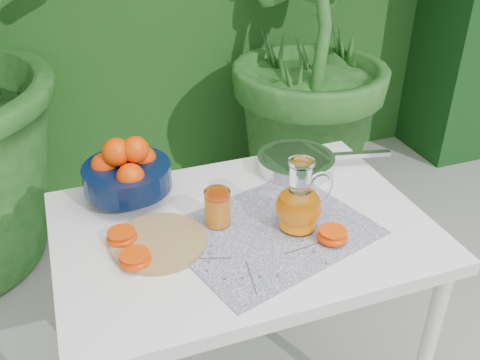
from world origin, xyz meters
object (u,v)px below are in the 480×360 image
object	(u,v)px
fruit_bowl	(127,171)
cutting_board	(159,242)
juice_pitcher	(299,205)
saute_pan	(297,162)
white_table	(242,248)

from	to	relation	value
fruit_bowl	cutting_board	bearing A→B (deg)	-82.64
juice_pitcher	saute_pan	distance (m)	0.32
fruit_bowl	juice_pitcher	xyz separation A→B (m)	(0.40, -0.30, -0.02)
cutting_board	juice_pitcher	size ratio (longest dim) A/B	1.20
cutting_board	fruit_bowl	world-z (taller)	fruit_bowl
cutting_board	saute_pan	world-z (taller)	saute_pan
cutting_board	saute_pan	xyz separation A→B (m)	(0.50, 0.24, 0.02)
juice_pitcher	saute_pan	bearing A→B (deg)	65.35
white_table	cutting_board	bearing A→B (deg)	-177.60
fruit_bowl	saute_pan	world-z (taller)	fruit_bowl
fruit_bowl	white_table	bearing A→B (deg)	-42.02
saute_pan	juice_pitcher	bearing A→B (deg)	-114.65
white_table	saute_pan	size ratio (longest dim) A/B	2.22
saute_pan	white_table	bearing A→B (deg)	-139.92
white_table	fruit_bowl	bearing A→B (deg)	137.98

